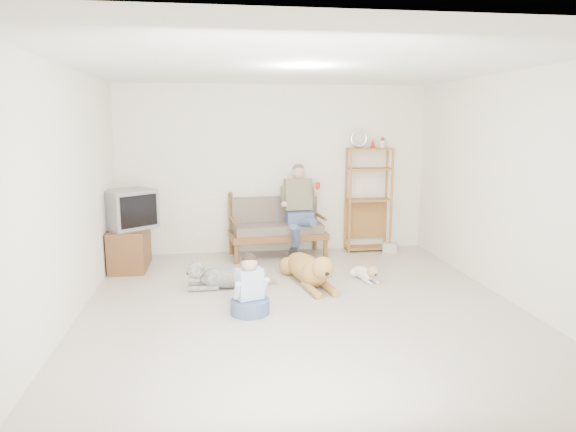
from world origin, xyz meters
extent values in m
plane|color=beige|center=(0.00, 0.00, 0.00)|extent=(5.50, 5.50, 0.00)
plane|color=white|center=(0.00, 0.00, 2.70)|extent=(5.50, 5.50, 0.00)
plane|color=white|center=(0.00, 2.75, 1.35)|extent=(5.00, 0.00, 5.00)
plane|color=white|center=(0.00, -2.75, 1.35)|extent=(5.00, 0.00, 5.00)
plane|color=white|center=(-2.50, 0.00, 1.35)|extent=(0.00, 5.50, 5.50)
plane|color=white|center=(2.50, 0.00, 1.35)|extent=(0.00, 5.50, 5.50)
cube|color=brown|center=(0.00, 2.36, 0.35)|extent=(1.56, 0.84, 0.10)
cube|color=#6C5E52|center=(0.00, 2.36, 0.47)|extent=(1.43, 0.73, 0.13)
cube|color=#6C5E52|center=(0.00, 2.60, 0.70)|extent=(1.39, 0.25, 0.45)
cylinder|color=brown|center=(0.00, 2.66, 0.90)|extent=(1.40, 0.18, 0.05)
cylinder|color=brown|center=(-0.70, 2.06, 0.15)|extent=(0.07, 0.07, 0.30)
cylinder|color=brown|center=(-0.70, 2.66, 0.47)|extent=(0.07, 0.07, 0.95)
cylinder|color=brown|center=(0.70, 2.06, 0.15)|extent=(0.07, 0.07, 0.30)
cylinder|color=brown|center=(0.70, 2.66, 0.47)|extent=(0.07, 0.07, 0.95)
cube|color=#485A85|center=(0.34, 2.32, 0.63)|extent=(0.40, 0.38, 0.20)
cube|color=#747251|center=(0.34, 2.42, 0.98)|extent=(0.42, 0.29, 0.53)
sphere|color=tan|center=(0.34, 2.39, 1.33)|extent=(0.21, 0.21, 0.21)
sphere|color=#524D49|center=(0.34, 2.41, 1.37)|extent=(0.19, 0.19, 0.19)
cylinder|color=#B61D13|center=(0.61, 2.20, 1.15)|extent=(0.07, 0.07, 0.09)
cube|color=#9E6B31|center=(1.53, 2.55, 1.68)|extent=(0.72, 0.29, 0.03)
torus|color=silver|center=(1.34, 2.55, 1.85)|extent=(0.30, 0.05, 0.30)
cone|color=#B61D13|center=(1.58, 2.55, 1.78)|extent=(0.09, 0.09, 0.15)
cylinder|color=#9E6B31|center=(1.18, 2.41, 0.85)|extent=(0.04, 0.04, 1.70)
cylinder|color=#9E6B31|center=(1.18, 2.69, 0.85)|extent=(0.04, 0.04, 1.70)
cylinder|color=#9E6B31|center=(1.88, 2.41, 0.85)|extent=(0.04, 0.04, 1.70)
cylinder|color=#9E6B31|center=(1.88, 2.69, 0.85)|extent=(0.04, 0.04, 1.70)
cube|color=silver|center=(1.87, 2.38, 0.07)|extent=(0.27, 0.24, 0.14)
cube|color=brown|center=(-2.22, 2.02, 0.30)|extent=(0.50, 0.90, 0.60)
cube|color=brown|center=(-2.46, 1.80, 0.30)|extent=(0.02, 0.40, 0.50)
cube|color=brown|center=(-2.46, 2.24, 0.30)|extent=(0.02, 0.40, 0.50)
cube|color=slate|center=(-2.20, 2.00, 0.88)|extent=(0.86, 0.84, 0.56)
cube|color=black|center=(-2.03, 1.79, 0.88)|extent=(0.46, 0.37, 0.45)
cube|color=white|center=(-1.25, 2.73, 0.30)|extent=(0.12, 0.02, 0.08)
ellipsoid|color=gold|center=(0.22, 1.04, 0.17)|extent=(0.58, 1.16, 0.35)
sphere|color=gold|center=(0.28, 0.71, 0.20)|extent=(0.35, 0.35, 0.35)
sphere|color=gold|center=(0.33, 0.44, 0.35)|extent=(0.27, 0.27, 0.27)
ellipsoid|color=gold|center=(0.35, 0.32, 0.32)|extent=(0.15, 0.21, 0.11)
cylinder|color=gold|center=(0.12, 1.58, 0.07)|extent=(0.27, 0.41, 0.06)
ellipsoid|color=gold|center=(0.23, 0.45, 0.35)|extent=(0.08, 0.10, 0.14)
ellipsoid|color=gold|center=(0.42, 0.48, 0.35)|extent=(0.08, 0.10, 0.14)
ellipsoid|color=beige|center=(-0.76, 0.88, 0.13)|extent=(0.86, 0.32, 0.26)
sphere|color=beige|center=(-1.02, 0.87, 0.14)|extent=(0.26, 0.26, 0.26)
sphere|color=beige|center=(-1.23, 0.87, 0.26)|extent=(0.22, 0.22, 0.22)
ellipsoid|color=beige|center=(-1.33, 0.86, 0.23)|extent=(0.16, 0.10, 0.08)
cylinder|color=beige|center=(-0.34, 0.90, 0.05)|extent=(0.33, 0.16, 0.04)
ellipsoid|color=beige|center=(-1.21, 0.95, 0.26)|extent=(0.07, 0.05, 0.11)
ellipsoid|color=beige|center=(-1.21, 0.79, 0.26)|extent=(0.07, 0.05, 0.11)
ellipsoid|color=white|center=(1.01, 1.00, 0.08)|extent=(0.29, 0.46, 0.17)
sphere|color=white|center=(1.05, 0.88, 0.09)|extent=(0.17, 0.17, 0.17)
sphere|color=tan|center=(1.07, 0.78, 0.17)|extent=(0.15, 0.15, 0.15)
ellipsoid|color=tan|center=(1.09, 0.71, 0.15)|extent=(0.09, 0.12, 0.06)
cylinder|color=white|center=(0.96, 1.21, 0.03)|extent=(0.12, 0.15, 0.03)
cone|color=tan|center=(1.02, 0.78, 0.21)|extent=(0.05, 0.05, 0.05)
cone|color=tan|center=(1.12, 0.81, 0.21)|extent=(0.05, 0.05, 0.05)
torus|color=#B61D13|center=(1.07, 0.80, 0.15)|extent=(0.14, 0.14, 0.02)
cylinder|color=#485A85|center=(-0.61, -0.06, 0.08)|extent=(0.44, 0.44, 0.16)
cube|color=#ADBFD0|center=(-0.61, -0.04, 0.34)|extent=(0.32, 0.26, 0.34)
sphere|color=tan|center=(-0.61, -0.06, 0.58)|extent=(0.18, 0.18, 0.18)
sphere|color=black|center=(-0.61, -0.05, 0.61)|extent=(0.17, 0.17, 0.17)
camera|label=1|loc=(-0.95, -5.52, 2.11)|focal=32.00mm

